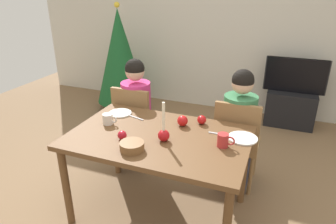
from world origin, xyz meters
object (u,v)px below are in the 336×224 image
at_px(person_left_child, 137,116).
at_px(tv, 296,75).
at_px(bowl_walnuts, 132,146).
at_px(dining_table, 159,145).
at_px(chair_right, 237,139).
at_px(candle_centerpiece, 164,133).
at_px(apple_by_right_mug, 183,121).
at_px(person_right_child, 238,132).
at_px(mug_left, 108,119).
at_px(tv_stand, 290,108).
at_px(mug_right, 223,140).
at_px(chair_left, 136,122).
at_px(apple_by_left_plate, 122,135).
at_px(apple_near_candle, 202,120).
at_px(christmas_tree, 120,57).
at_px(plate_left, 120,113).
at_px(plate_right, 243,138).

xyz_separation_m(person_left_child, tv, (1.52, 1.66, 0.14)).
bearing_deg(bowl_walnuts, dining_table, 71.61).
height_order(chair_right, candle_centerpiece, candle_centerpiece).
bearing_deg(person_left_child, apple_by_right_mug, -32.35).
bearing_deg(dining_table, person_right_child, 50.67).
height_order(person_left_child, mug_left, person_left_child).
bearing_deg(person_right_child, tv_stand, 74.08).
height_order(chair_right, tv_stand, chair_right).
xyz_separation_m(person_left_child, mug_right, (1.03, -0.63, 0.23)).
xyz_separation_m(chair_right, bowl_walnuts, (-0.62, -0.88, 0.27)).
bearing_deg(chair_left, apple_by_right_mug, -30.23).
height_order(mug_left, apple_by_left_plate, mug_left).
bearing_deg(apple_by_right_mug, chair_left, 149.77).
xyz_separation_m(chair_left, apple_near_candle, (0.78, -0.28, 0.28)).
distance_m(christmas_tree, apple_by_left_plate, 2.45).
bearing_deg(mug_left, chair_right, 29.56).
bearing_deg(person_left_child, christmas_tree, 125.22).
height_order(plate_left, mug_right, mug_right).
height_order(christmas_tree, plate_right, christmas_tree).
bearing_deg(chair_right, tv, 74.38).
height_order(plate_right, apple_by_left_plate, apple_by_left_plate).
xyz_separation_m(tv, apple_by_right_mug, (-0.88, -2.07, 0.08)).
relative_size(plate_right, apple_by_right_mug, 2.54).
bearing_deg(plate_right, christmas_tree, 139.42).
bearing_deg(mug_left, christmas_tree, 116.97).
relative_size(christmas_tree, candle_centerpiece, 5.10).
bearing_deg(bowl_walnuts, mug_left, 141.14).
height_order(person_right_child, mug_left, person_right_child).
height_order(chair_right, tv, tv).
relative_size(christmas_tree, apple_by_right_mug, 17.91).
height_order(mug_left, mug_right, mug_right).
bearing_deg(mug_left, person_left_child, 94.24).
bearing_deg(chair_right, mug_right, -91.94).
bearing_deg(plate_right, candle_centerpiece, -155.62).
relative_size(person_right_child, apple_by_right_mug, 13.13).
bearing_deg(plate_left, mug_left, -86.08).
height_order(christmas_tree, bowl_walnuts, christmas_tree).
relative_size(christmas_tree, plate_right, 7.05).
relative_size(chair_left, mug_right, 6.96).
xyz_separation_m(tv, apple_by_left_plate, (-1.23, -2.46, 0.08)).
xyz_separation_m(tv_stand, plate_right, (-0.38, -2.11, 0.52)).
relative_size(plate_right, bowl_walnuts, 1.28).
height_order(bowl_walnuts, apple_by_left_plate, apple_by_left_plate).
bearing_deg(plate_left, tv_stand, 53.80).
relative_size(dining_table, christmas_tree, 0.88).
xyz_separation_m(tv, mug_right, (-0.49, -2.29, 0.09)).
bearing_deg(tv, chair_right, -105.62).
bearing_deg(tv_stand, candle_centerpiece, -111.44).
distance_m(tv, plate_right, 2.15).
xyz_separation_m(dining_table, chair_right, (0.52, 0.61, -0.15)).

